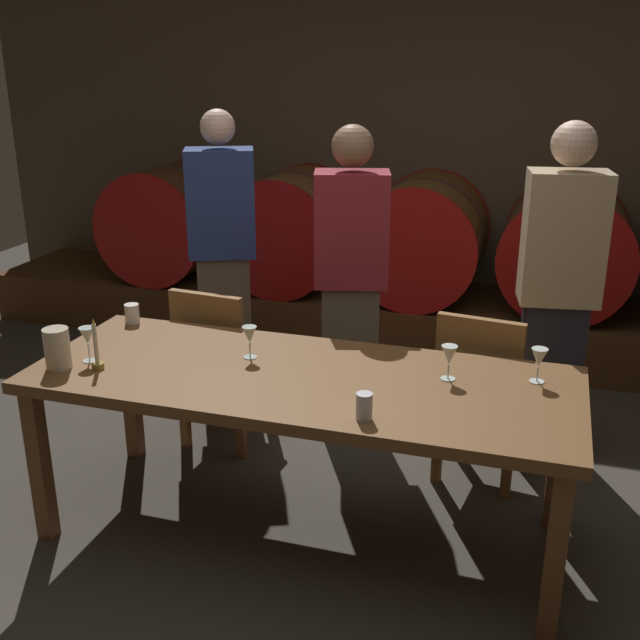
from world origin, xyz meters
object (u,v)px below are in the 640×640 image
Objects in this scene: chair_right at (481,389)px; cup_right at (364,406)px; guest_left at (223,257)px; chair_left at (219,360)px; cup_left at (132,313)px; wine_barrel_far_left at (172,221)px; wine_barrel_left at (293,230)px; wine_glass_far_right at (539,359)px; wine_barrel_right at (566,248)px; guest_center at (351,282)px; wine_glass_center_left at (250,336)px; wine_glass_center_right at (449,356)px; guest_right at (558,292)px; wine_glass_far_left at (87,337)px; wine_barrel_center at (423,239)px; dining_table at (302,390)px; pitcher at (57,348)px; candle_center at (97,355)px.

chair_right is 1.07m from cup_right.
chair_left is at bearing 87.87° from guest_left.
cup_right is at bearing -26.64° from cup_left.
wine_barrel_far_left is 0.96× the size of chair_right.
wine_barrel_left is 1.82m from chair_left.
wine_glass_far_right is 1.93m from cup_left.
guest_center is (-1.09, -1.41, 0.08)m from wine_barrel_right.
wine_glass_center_right is at bearing 1.55° from wine_glass_center_left.
wine_barrel_far_left is 3.14m from guest_right.
chair_right is 1.82m from wine_glass_far_left.
wine_glass_center_right is 1.43× the size of cup_right.
wine_barrel_far_left is 2.22m from cup_left.
wine_barrel_center is at bearing 68.59° from wine_glass_far_left.
wine_barrel_left is at bearing 109.85° from dining_table.
pitcher reaches higher than chair_left.
guest_right is (1.87, -0.14, 0.00)m from guest_left.
wine_glass_center_right is at bearing -43.10° from wine_barrel_far_left.
candle_center reaches higher than cup_left.
wine_barrel_right is (1.90, 0.00, 0.00)m from wine_barrel_left.
pitcher is 1.20× the size of wine_glass_center_right.
wine_barrel_right is 0.51× the size of guest_center.
wine_barrel_far_left is 3.04m from dining_table.
wine_barrel_far_left reaches higher than cup_left.
guest_right reaches higher than wine_barrel_far_left.
cup_left is (-1.67, -0.29, 0.31)m from chair_right.
guest_center reaches higher than dining_table.
guest_right is at bearing 64.88° from cup_right.
wine_glass_far_right is (1.81, -0.99, -0.02)m from guest_left.
dining_table is 1.03m from pitcher.
wine_barrel_center reaches higher than wine_glass_far_right.
wine_barrel_left is at bearing -77.71° from chair_left.
chair_left is (0.21, -1.78, -0.29)m from wine_barrel_left.
pitcher reaches higher than cup_left.
chair_right is 1.70m from guest_left.
chair_right is 1.15m from wine_glass_center_left.
wine_glass_far_right is 0.79m from cup_right.
wine_glass_far_right is at bearing 41.75° from cup_right.
guest_right is at bearing -91.88° from wine_barrel_right.
wine_glass_center_left reaches higher than cup_left.
guest_right is (1.65, 0.44, 0.39)m from chair_left.
wine_glass_center_left is 1.41× the size of cup_right.
candle_center is (-1.86, -2.60, 0.03)m from wine_barrel_right.
wine_barrel_left is 0.51× the size of guest_center.
wine_glass_center_left reaches higher than chair_left.
wine_barrel_center is at bearing -63.30° from chair_right.
wine_barrel_right is 2.26m from guest_left.
guest_center is at bearing 107.04° from cup_right.
chair_right is at bearing 43.72° from dining_table.
chair_left is 0.52m from cup_left.
wine_barrel_right reaches higher than chair_left.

